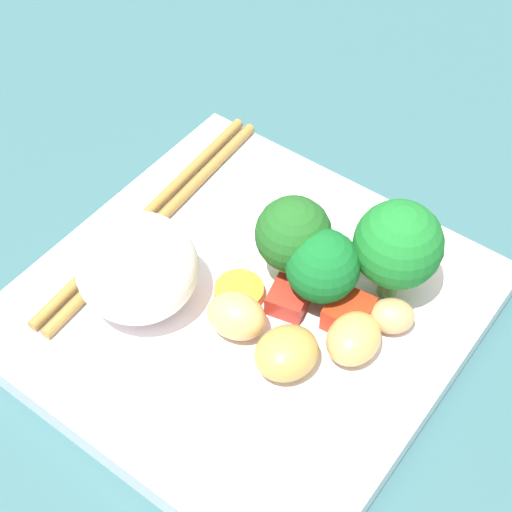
{
  "coord_description": "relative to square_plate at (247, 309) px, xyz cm",
  "views": [
    {
      "loc": [
        23.66,
        17.27,
        40.9
      ],
      "look_at": [
        -1.87,
        -0.61,
        3.9
      ],
      "focal_mm": 55.42,
      "sensor_mm": 36.0,
      "label": 1
    }
  ],
  "objects": [
    {
      "name": "chicken_piece_3",
      "position": [
        2.13,
        0.8,
        2.32
      ],
      "size": [
        3.52,
        4.12,
        2.73
      ],
      "primitive_type": "ellipsoid",
      "rotation": [
        0.0,
        0.0,
        1.78
      ],
      "color": "tan",
      "rests_on": "square_plate"
    },
    {
      "name": "chicken_piece_1",
      "position": [
        -3.34,
        8.15,
        1.98
      ],
      "size": [
        3.33,
        3.48,
        2.06
      ],
      "primitive_type": "ellipsoid",
      "rotation": [
        0.0,
        0.0,
        5.27
      ],
      "color": "tan",
      "rests_on": "square_plate"
    },
    {
      "name": "square_plate",
      "position": [
        0.0,
        0.0,
        0.0
      ],
      "size": [
        26.23,
        26.23,
        1.9
      ],
      "primitive_type": "cube",
      "rotation": [
        0.0,
        0.0,
        -0.03
      ],
      "color": "white",
      "rests_on": "ground_plane"
    },
    {
      "name": "broccoli_floret_2",
      "position": [
        -2.61,
        3.65,
        4.15
      ],
      "size": [
        4.47,
        4.47,
        5.63
      ],
      "color": "#548E41",
      "rests_on": "square_plate"
    },
    {
      "name": "pepper_chunk_0",
      "position": [
        -1.15,
        2.34,
        1.65
      ],
      "size": [
        2.83,
        2.73,
        1.4
      ],
      "primitive_type": "cube",
      "rotation": [
        0.0,
        0.0,
        0.21
      ],
      "color": "red",
      "rests_on": "square_plate"
    },
    {
      "name": "ground_plane",
      "position": [
        0.0,
        0.0,
        -1.95
      ],
      "size": [
        110.0,
        110.0,
        2.0
      ],
      "primitive_type": "cube",
      "color": "#315C62"
    },
    {
      "name": "broccoli_floret_1",
      "position": [
        -5.83,
        6.76,
        5.09
      ],
      "size": [
        5.36,
        5.36,
        6.92
      ],
      "color": "#69A456",
      "rests_on": "square_plate"
    },
    {
      "name": "pepper_chunk_1",
      "position": [
        -2.16,
        5.9,
        1.8
      ],
      "size": [
        2.82,
        2.68,
        1.7
      ],
      "primitive_type": "cube",
      "rotation": [
        0.0,
        0.0,
        1.65
      ],
      "color": "red",
      "rests_on": "square_plate"
    },
    {
      "name": "carrot_slice_0",
      "position": [
        -7.01,
        4.35,
        1.18
      ],
      "size": [
        2.64,
        2.64,
        0.46
      ],
      "primitive_type": "cylinder",
      "rotation": [
        0.0,
        0.0,
        0.39
      ],
      "color": "orange",
      "rests_on": "square_plate"
    },
    {
      "name": "broccoli_floret_0",
      "position": [
        -3.28,
        1.11,
        4.64
      ],
      "size": [
        4.68,
        4.68,
        6.3
      ],
      "color": "#80BF54",
      "rests_on": "square_plate"
    },
    {
      "name": "chicken_piece_2",
      "position": [
        -0.59,
        7.16,
        2.1
      ],
      "size": [
        3.9,
        3.27,
        2.29
      ],
      "primitive_type": "ellipsoid",
      "rotation": [
        0.0,
        0.0,
        0.06
      ],
      "color": "tan",
      "rests_on": "square_plate"
    },
    {
      "name": "rice_mound",
      "position": [
        3.56,
        -5.35,
        3.95
      ],
      "size": [
        9.11,
        9.14,
        6.0
      ],
      "primitive_type": "ellipsoid",
      "rotation": [
        0.0,
        0.0,
        1.27
      ],
      "color": "white",
      "rests_on": "square_plate"
    },
    {
      "name": "carrot_slice_1",
      "position": [
        -7.61,
        6.29,
        1.2
      ],
      "size": [
        3.45,
        3.45,
        0.5
      ],
      "primitive_type": "cylinder",
      "rotation": [
        0.0,
        0.0,
        0.97
      ],
      "color": "orange",
      "rests_on": "square_plate"
    },
    {
      "name": "carrot_slice_2",
      "position": [
        -0.38,
        -0.58,
        1.35
      ],
      "size": [
        3.99,
        3.99,
        0.79
      ],
      "primitive_type": "cylinder",
      "rotation": [
        0.0,
        0.0,
        0.38
      ],
      "color": "orange",
      "rests_on": "square_plate"
    },
    {
      "name": "chicken_piece_0",
      "position": [
        2.49,
        4.56,
        2.17
      ],
      "size": [
        4.62,
        4.29,
        2.43
      ],
      "primitive_type": "ellipsoid",
      "rotation": [
        0.0,
        0.0,
        6.02
      ],
      "color": "#B69046",
      "rests_on": "square_plate"
    },
    {
      "name": "chopstick_pair",
      "position": [
        -1.87,
        -9.03,
        1.33
      ],
      "size": [
        22.16,
        2.54,
        0.75
      ],
      "rotation": [
        0.0,
        0.0,
        6.32
      ],
      "color": "olive",
      "rests_on": "square_plate"
    }
  ]
}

